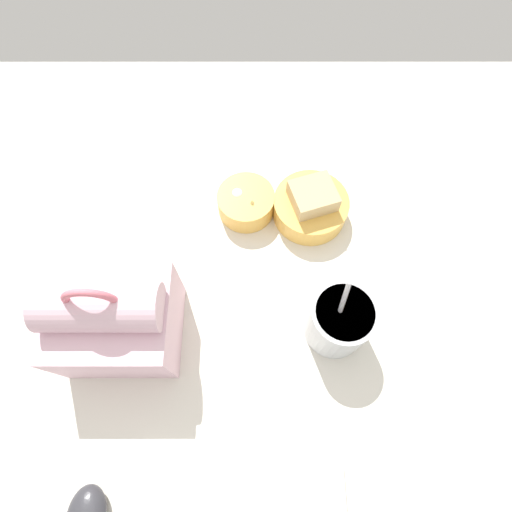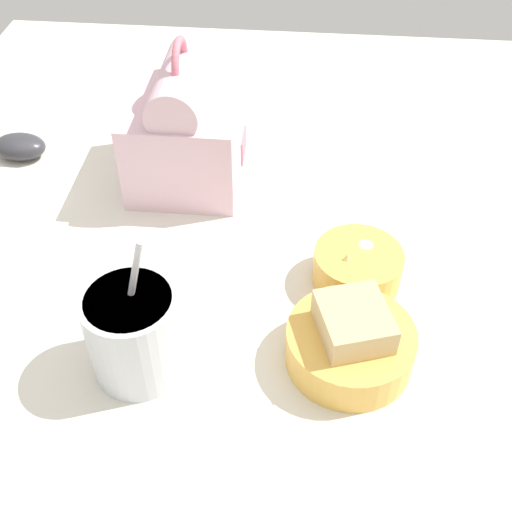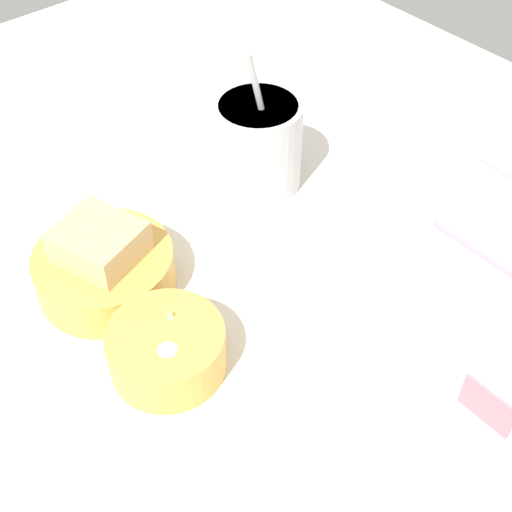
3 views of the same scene
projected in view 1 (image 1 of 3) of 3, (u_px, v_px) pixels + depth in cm
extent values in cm
cube|color=silver|center=(252.00, 282.00, 72.77)|extent=(140.00, 110.00, 2.00)
cube|color=silver|center=(236.00, 510.00, 56.75)|extent=(31.16, 12.89, 1.80)
cube|color=white|center=(236.00, 512.00, 55.79)|extent=(28.66, 10.57, 0.30)
cube|color=beige|center=(118.00, 322.00, 62.28)|extent=(17.96, 15.28, 12.64)
cylinder|color=beige|center=(100.00, 307.00, 54.75)|extent=(17.06, 6.95, 6.95)
cube|color=#DB707F|center=(112.00, 282.00, 68.02)|extent=(5.03, 0.30, 3.79)
torus|color=#DB707F|center=(91.00, 300.00, 51.89)|extent=(7.29, 1.00, 7.29)
cylinder|color=silver|center=(339.00, 321.00, 63.32)|extent=(10.03, 10.03, 10.75)
cylinder|color=#C6892D|center=(345.00, 312.00, 58.68)|extent=(8.83, 8.83, 0.60)
cylinder|color=silver|center=(342.00, 306.00, 57.55)|extent=(0.70, 3.67, 12.17)
cylinder|color=#EAB24C|center=(310.00, 208.00, 75.33)|extent=(13.99, 13.99, 4.62)
cube|color=tan|center=(312.00, 200.00, 73.00)|extent=(9.48, 9.03, 6.47)
cylinder|color=#EAB24C|center=(246.00, 203.00, 75.70)|extent=(10.78, 10.78, 4.73)
ellipsoid|color=white|center=(237.00, 196.00, 75.10)|extent=(2.93, 2.93, 3.45)
cone|color=#F4DB84|center=(253.00, 206.00, 73.90)|extent=(4.87, 4.87, 4.02)
sphere|color=black|center=(244.00, 188.00, 77.08)|extent=(1.29, 1.29, 1.29)
sphere|color=black|center=(242.00, 191.00, 76.83)|extent=(1.29, 1.29, 1.29)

